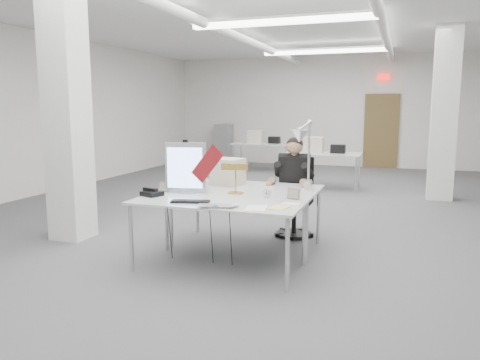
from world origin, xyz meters
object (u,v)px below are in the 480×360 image
(desk_main, at_px, (219,201))
(laptop, at_px, (215,207))
(beige_monitor, at_px, (228,172))
(bankers_lamp, at_px, (236,179))
(office_chair, at_px, (294,195))
(desk_phone, at_px, (152,194))
(monitor, at_px, (186,168))
(seated_person, at_px, (294,171))
(architect_lamp, at_px, (305,150))

(desk_main, distance_m, laptop, 0.42)
(desk_main, bearing_deg, beige_monitor, 105.28)
(bankers_lamp, bearing_deg, office_chair, 56.93)
(desk_phone, bearing_deg, bankers_lamp, 47.58)
(office_chair, bearing_deg, monitor, -137.45)
(desk_phone, bearing_deg, monitor, 68.64)
(desk_main, distance_m, monitor, 0.67)
(seated_person, xyz_separation_m, laptop, (-0.35, -1.89, -0.13))
(office_chair, distance_m, beige_monitor, 0.99)
(office_chair, height_order, architect_lamp, architect_lamp)
(office_chair, relative_size, desk_phone, 5.57)
(desk_main, height_order, bankers_lamp, bankers_lamp)
(office_chair, height_order, beige_monitor, office_chair)
(bankers_lamp, xyz_separation_m, desk_phone, (-0.83, -0.44, -0.14))
(monitor, xyz_separation_m, beige_monitor, (0.26, 0.68, -0.12))
(office_chair, height_order, desk_phone, office_chair)
(monitor, distance_m, architect_lamp, 1.37)
(office_chair, xyz_separation_m, desk_phone, (-1.26, -1.55, 0.21))
(office_chair, relative_size, monitor, 1.96)
(desk_phone, bearing_deg, beige_monitor, 81.83)
(monitor, distance_m, desk_phone, 0.49)
(seated_person, relative_size, bankers_lamp, 2.69)
(desk_main, height_order, beige_monitor, beige_monitor)
(monitor, bearing_deg, laptop, -58.78)
(desk_phone, bearing_deg, laptop, -3.13)
(office_chair, bearing_deg, desk_phone, -137.96)
(desk_main, xyz_separation_m, laptop, (0.12, -0.40, 0.03))
(office_chair, xyz_separation_m, laptop, (-0.35, -1.94, 0.20))
(desk_main, distance_m, bankers_lamp, 0.46)
(desk_main, relative_size, seated_person, 2.04)
(office_chair, xyz_separation_m, bankers_lamp, (-0.44, -1.11, 0.35))
(bankers_lamp, xyz_separation_m, beige_monitor, (-0.30, 0.55, 0.00))
(bankers_lamp, bearing_deg, laptop, -95.61)
(desk_main, relative_size, beige_monitor, 5.14)
(seated_person, bearing_deg, bankers_lamp, -121.04)
(monitor, xyz_separation_m, laptop, (0.65, -0.69, -0.28))
(desk_main, relative_size, laptop, 5.02)
(monitor, relative_size, architect_lamp, 0.58)
(architect_lamp, bearing_deg, bankers_lamp, -167.00)
(beige_monitor, bearing_deg, bankers_lamp, -52.15)
(desk_main, bearing_deg, seated_person, 72.40)
(seated_person, xyz_separation_m, beige_monitor, (-0.74, -0.51, 0.02))
(bankers_lamp, height_order, architect_lamp, architect_lamp)
(laptop, bearing_deg, seated_person, 64.21)
(seated_person, bearing_deg, beige_monitor, -154.12)
(laptop, distance_m, desk_phone, 0.99)
(laptop, height_order, architect_lamp, architect_lamp)
(laptop, xyz_separation_m, desk_phone, (-0.92, 0.39, 0.01))
(office_chair, relative_size, laptop, 3.16)
(monitor, relative_size, laptop, 1.61)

